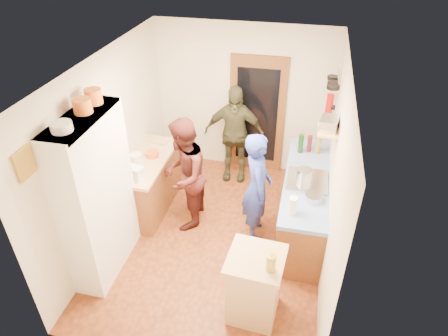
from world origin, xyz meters
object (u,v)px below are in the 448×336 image
(hutch_body, at_px, (97,198))
(person_left, at_px, (187,174))
(person_hob, at_px, (259,188))
(right_counter_base, at_px, (304,204))
(island_base, at_px, (254,287))
(person_back, at_px, (235,134))

(hutch_body, bearing_deg, person_left, 52.99)
(person_hob, xyz_separation_m, person_left, (-1.07, 0.08, 0.03))
(right_counter_base, distance_m, island_base, 1.74)
(hutch_body, distance_m, person_left, 1.35)
(right_counter_base, bearing_deg, hutch_body, -152.53)
(island_base, height_order, person_hob, person_hob)
(hutch_body, xyz_separation_m, person_left, (0.80, 1.06, -0.24))
(right_counter_base, relative_size, person_hob, 1.32)
(right_counter_base, height_order, person_left, person_left)
(hutch_body, relative_size, right_counter_base, 1.00)
(island_base, relative_size, person_back, 0.50)
(island_base, bearing_deg, right_counter_base, 74.48)
(person_hob, height_order, person_back, person_back)
(hutch_body, bearing_deg, person_hob, 27.76)
(island_base, height_order, person_back, person_back)
(hutch_body, xyz_separation_m, right_counter_base, (2.50, 1.30, -0.68))
(person_left, height_order, person_back, person_left)
(person_hob, bearing_deg, island_base, 173.57)
(hutch_body, relative_size, person_back, 1.28)
(person_left, bearing_deg, person_hob, 81.38)
(island_base, relative_size, person_hob, 0.52)
(island_base, distance_m, person_hob, 1.43)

